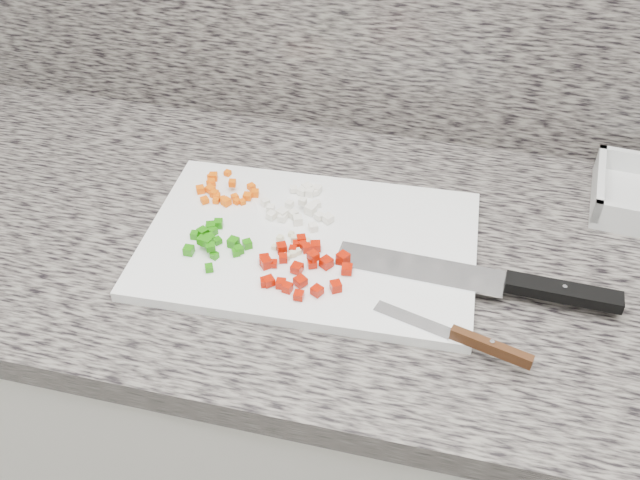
{
  "coord_description": "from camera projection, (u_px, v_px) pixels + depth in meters",
  "views": [
    {
      "loc": [
        0.09,
        0.67,
        1.57
      ],
      "look_at": [
        -0.08,
        1.39,
        0.94
      ],
      "focal_mm": 40.0,
      "sensor_mm": 36.0,
      "label": 1
    }
  ],
  "objects": [
    {
      "name": "cabinet",
      "position": [
        369.0,
        434.0,
        1.33
      ],
      "size": [
        3.92,
        0.62,
        0.86
      ],
      "primitive_type": "cube",
      "color": "silver",
      "rests_on": "ground"
    },
    {
      "name": "red_pepper_pile",
      "position": [
        301.0,
        266.0,
        0.96
      ],
      "size": [
        0.13,
        0.12,
        0.02
      ],
      "color": "#AC1302",
      "rests_on": "cutting_board"
    },
    {
      "name": "onion_pile",
      "position": [
        300.0,
        206.0,
        1.06
      ],
      "size": [
        0.12,
        0.11,
        0.02
      ],
      "color": "white",
      "rests_on": "cutting_board"
    },
    {
      "name": "garlic_pile",
      "position": [
        296.0,
        245.0,
        0.99
      ],
      "size": [
        0.06,
        0.06,
        0.01
      ],
      "color": "beige",
      "rests_on": "cutting_board"
    },
    {
      "name": "cutting_board",
      "position": [
        310.0,
        244.0,
        1.01
      ],
      "size": [
        0.48,
        0.33,
        0.02
      ],
      "primitive_type": "cube",
      "rotation": [
        0.0,
        0.0,
        0.05
      ],
      "color": "white",
      "rests_on": "countertop"
    },
    {
      "name": "carrot_pile",
      "position": [
        223.0,
        190.0,
        1.09
      ],
      "size": [
        0.1,
        0.09,
        0.02
      ],
      "color": "#FF6005",
      "rests_on": "cutting_board"
    },
    {
      "name": "countertop",
      "position": [
        383.0,
        255.0,
        1.04
      ],
      "size": [
        3.96,
        0.64,
        0.04
      ],
      "primitive_type": "cube",
      "color": "slate",
      "rests_on": "cabinet"
    },
    {
      "name": "green_pepper_pile",
      "position": [
        215.0,
        240.0,
        0.99
      ],
      "size": [
        0.09,
        0.1,
        0.02
      ],
      "color": "#1F7C0B",
      "rests_on": "cutting_board"
    },
    {
      "name": "paring_knife",
      "position": [
        470.0,
        340.0,
        0.86
      ],
      "size": [
        0.2,
        0.07,
        0.02
      ],
      "rotation": [
        0.0,
        0.0,
        -0.27
      ],
      "color": "white",
      "rests_on": "cutting_board"
    },
    {
      "name": "chef_knife",
      "position": [
        512.0,
        284.0,
        0.93
      ],
      "size": [
        0.37,
        0.06,
        0.02
      ],
      "rotation": [
        0.0,
        0.0,
        -0.04
      ],
      "color": "white",
      "rests_on": "cutting_board"
    }
  ]
}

